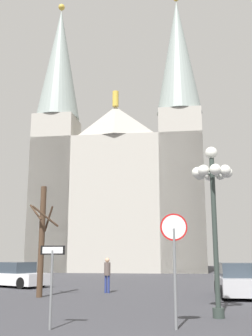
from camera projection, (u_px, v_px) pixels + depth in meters
cathedral at (120, 180)px, 47.16m from camera, size 20.20×13.69×32.65m
stop_sign at (174, 248)px, 10.85m from camera, size 0.74×0.08×3.02m
one_way_arrow_sign at (52, 275)px, 10.71m from camera, size 0.67×0.11×2.15m
street_lamp at (213, 191)px, 13.12m from camera, size 1.35×1.35×5.43m
bare_tree at (42, 238)px, 18.72m from camera, size 1.48×1.37×5.09m
parked_car_near_white at (15, 275)px, 24.02m from camera, size 4.45×3.74×1.44m
parked_car_far_silver at (238, 281)px, 18.37m from camera, size 2.22×4.27×1.54m
pedestrian_walking at (107, 271)px, 20.44m from camera, size 0.32×0.32×1.73m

